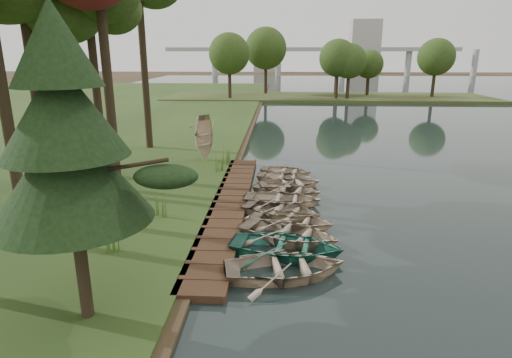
# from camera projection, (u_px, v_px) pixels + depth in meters

# --- Properties ---
(ground) EXTENTS (300.00, 300.00, 0.00)m
(ground) POSITION_uv_depth(u_px,v_px,m) (264.00, 209.00, 19.78)
(ground) COLOR #3D2F1D
(boardwalk) EXTENTS (1.60, 16.00, 0.30)m
(boardwalk) POSITION_uv_depth(u_px,v_px,m) (230.00, 205.00, 19.82)
(boardwalk) COLOR #3B2516
(boardwalk) RESTS_ON ground
(peninsula) EXTENTS (50.00, 14.00, 0.45)m
(peninsula) POSITION_uv_depth(u_px,v_px,m) (326.00, 97.00, 67.17)
(peninsula) COLOR #3C471F
(peninsula) RESTS_ON ground
(far_trees) EXTENTS (45.60, 5.60, 8.80)m
(far_trees) POSITION_uv_depth(u_px,v_px,m) (307.00, 56.00, 65.59)
(far_trees) COLOR black
(far_trees) RESTS_ON peninsula
(bridge) EXTENTS (95.90, 4.00, 8.60)m
(bridge) POSITION_uv_depth(u_px,v_px,m) (318.00, 52.00, 132.04)
(bridge) COLOR #A5A5A0
(bridge) RESTS_ON ground
(building_a) EXTENTS (10.00, 8.00, 18.00)m
(building_a) POSITION_uv_depth(u_px,v_px,m) (364.00, 47.00, 149.72)
(building_a) COLOR #A5A5A0
(building_a) RESTS_ON ground
(building_b) EXTENTS (8.00, 8.00, 12.00)m
(building_b) POSITION_uv_depth(u_px,v_px,m) (265.00, 56.00, 157.19)
(building_b) COLOR #A5A5A0
(building_b) RESTS_ON ground
(rowboat_0) EXTENTS (4.35, 3.46, 0.81)m
(rowboat_0) POSITION_uv_depth(u_px,v_px,m) (286.00, 265.00, 13.56)
(rowboat_0) COLOR tan
(rowboat_0) RESTS_ON water
(rowboat_1) EXTENTS (4.42, 3.49, 0.83)m
(rowboat_1) POSITION_uv_depth(u_px,v_px,m) (287.00, 245.00, 14.96)
(rowboat_1) COLOR #28705F
(rowboat_1) RESTS_ON water
(rowboat_2) EXTENTS (4.70, 4.14, 0.81)m
(rowboat_2) POSITION_uv_depth(u_px,v_px,m) (288.00, 231.00, 16.15)
(rowboat_2) COLOR tan
(rowboat_2) RESTS_ON water
(rowboat_3) EXTENTS (4.06, 3.44, 0.72)m
(rowboat_3) POSITION_uv_depth(u_px,v_px,m) (292.00, 219.00, 17.49)
(rowboat_3) COLOR tan
(rowboat_3) RESTS_ON water
(rowboat_4) EXTENTS (4.29, 3.75, 0.74)m
(rowboat_4) POSITION_uv_depth(u_px,v_px,m) (281.00, 209.00, 18.55)
(rowboat_4) COLOR tan
(rowboat_4) RESTS_ON water
(rowboat_5) EXTENTS (3.87, 2.94, 0.75)m
(rowboat_5) POSITION_uv_depth(u_px,v_px,m) (282.00, 197.00, 19.99)
(rowboat_5) COLOR tan
(rowboat_5) RESTS_ON water
(rowboat_6) EXTENTS (4.09, 3.48, 0.72)m
(rowboat_6) POSITION_uv_depth(u_px,v_px,m) (287.00, 188.00, 21.43)
(rowboat_6) COLOR tan
(rowboat_6) RESTS_ON water
(rowboat_7) EXTENTS (3.89, 3.24, 0.69)m
(rowboat_7) POSITION_uv_depth(u_px,v_px,m) (290.00, 182.00, 22.45)
(rowboat_7) COLOR tan
(rowboat_7) RESTS_ON water
(rowboat_8) EXTENTS (3.38, 2.70, 0.63)m
(rowboat_8) POSITION_uv_depth(u_px,v_px,m) (284.00, 176.00, 23.79)
(rowboat_8) COLOR tan
(rowboat_8) RESTS_ON water
(rowboat_9) EXTENTS (3.48, 2.88, 0.62)m
(rowboat_9) POSITION_uv_depth(u_px,v_px,m) (286.00, 170.00, 24.98)
(rowboat_9) COLOR tan
(rowboat_9) RESTS_ON water
(stored_rowboat) EXTENTS (3.54, 3.48, 0.60)m
(stored_rowboat) POSITION_uv_depth(u_px,v_px,m) (204.00, 155.00, 27.48)
(stored_rowboat) COLOR tan
(stored_rowboat) RESTS_ON bank
(tree_4) EXTENTS (3.91, 3.91, 10.78)m
(tree_4) POSITION_uv_depth(u_px,v_px,m) (88.00, 4.00, 21.28)
(tree_4) COLOR black
(tree_4) RESTS_ON bank
(pine_tree) EXTENTS (3.80, 3.80, 7.79)m
(pine_tree) POSITION_uv_depth(u_px,v_px,m) (66.00, 138.00, 9.89)
(pine_tree) COLOR black
(pine_tree) RESTS_ON bank
(reeds_0) EXTENTS (0.60, 0.60, 1.09)m
(reeds_0) POSITION_uv_depth(u_px,v_px,m) (110.00, 237.00, 14.64)
(reeds_0) COLOR #3F661E
(reeds_0) RESTS_ON bank
(reeds_1) EXTENTS (0.60, 0.60, 1.04)m
(reeds_1) POSITION_uv_depth(u_px,v_px,m) (161.00, 204.00, 17.92)
(reeds_1) COLOR #3F661E
(reeds_1) RESTS_ON bank
(reeds_2) EXTENTS (0.60, 0.60, 0.94)m
(reeds_2) POSITION_uv_depth(u_px,v_px,m) (219.00, 163.00, 24.86)
(reeds_2) COLOR #3F661E
(reeds_2) RESTS_ON bank
(reeds_3) EXTENTS (0.60, 0.60, 1.15)m
(reeds_3) POSITION_uv_depth(u_px,v_px,m) (226.00, 155.00, 26.38)
(reeds_3) COLOR #3F661E
(reeds_3) RESTS_ON bank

